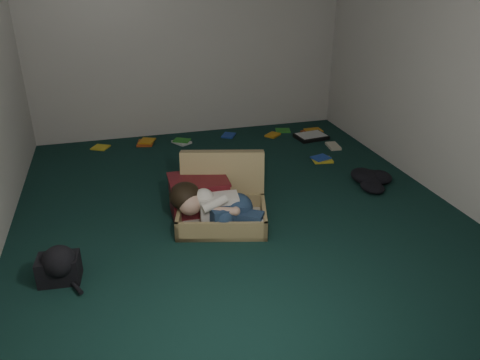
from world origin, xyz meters
name	(u,v)px	position (x,y,z in m)	size (l,w,h in m)	color
floor	(236,207)	(0.00, 0.00, 0.00)	(4.50, 4.50, 0.00)	#0F2D28
wall_back	(188,33)	(0.00, 2.25, 1.30)	(4.50, 4.50, 0.00)	silver
wall_front	(378,178)	(0.00, -2.25, 1.30)	(4.50, 4.50, 0.00)	silver
wall_right	(442,57)	(2.00, 0.00, 1.30)	(4.50, 4.50, 0.00)	silver
suitcase	(222,200)	(-0.16, -0.14, 0.17)	(0.93, 0.92, 0.56)	tan
person	(215,206)	(-0.26, -0.32, 0.21)	(0.78, 0.55, 0.35)	silver
maroon_bin	(199,196)	(-0.35, -0.03, 0.18)	(0.53, 0.42, 0.36)	#581117
backpack	(59,268)	(-1.52, -0.74, 0.11)	(0.36, 0.29, 0.22)	black
clothing_pile	(376,179)	(1.52, 0.07, 0.07)	(0.42, 0.35, 0.13)	black
paper_tray	(311,136)	(1.45, 1.57, 0.03)	(0.42, 0.34, 0.05)	black
book_scatter	(249,141)	(0.64, 1.69, 0.01)	(3.00, 1.37, 0.02)	yellow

